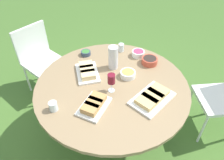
# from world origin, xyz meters

# --- Properties ---
(ground_plane) EXTENTS (40.00, 40.00, 0.00)m
(ground_plane) POSITION_xyz_m (0.00, 0.00, 0.00)
(ground_plane) COLOR #446B2B
(dining_table) EXTENTS (1.41, 1.41, 0.75)m
(dining_table) POSITION_xyz_m (0.00, 0.00, 0.65)
(dining_table) COLOR #4C4C51
(dining_table) RESTS_ON ground_plane
(chair_far_back) EXTENTS (0.49, 0.51, 0.89)m
(chair_far_back) POSITION_xyz_m (1.19, 0.22, 0.52)
(chair_far_back) COLOR silver
(chair_far_back) RESTS_ON ground_plane
(water_pitcher) EXTENTS (0.10, 0.09, 0.24)m
(water_pitcher) POSITION_xyz_m (0.20, -0.17, 0.87)
(water_pitcher) COLOR silver
(water_pitcher) RESTS_ON dining_table
(wine_glass) EXTENTS (0.07, 0.07, 0.18)m
(wine_glass) POSITION_xyz_m (-0.05, 0.05, 0.88)
(wine_glass) COLOR silver
(wine_glass) RESTS_ON dining_table
(platter_bread_main) EXTENTS (0.37, 0.32, 0.07)m
(platter_bread_main) POSITION_xyz_m (0.27, 0.09, 0.78)
(platter_bread_main) COLOR white
(platter_bread_main) RESTS_ON dining_table
(platter_charcuterie) EXTENTS (0.29, 0.41, 0.06)m
(platter_charcuterie) POSITION_xyz_m (-0.36, -0.15, 0.78)
(platter_charcuterie) COLOR white
(platter_charcuterie) RESTS_ON dining_table
(platter_sandwich_side) EXTENTS (0.30, 0.34, 0.07)m
(platter_sandwich_side) POSITION_xyz_m (-0.12, 0.28, 0.78)
(platter_sandwich_side) COLOR white
(platter_sandwich_side) RESTS_ON dining_table
(bowl_fries) EXTENTS (0.14, 0.14, 0.06)m
(bowl_fries) POSITION_xyz_m (0.00, -0.19, 0.78)
(bowl_fries) COLOR white
(bowl_fries) RESTS_ON dining_table
(bowl_salad) EXTENTS (0.10, 0.10, 0.05)m
(bowl_salad) POSITION_xyz_m (0.55, -0.08, 0.77)
(bowl_salad) COLOR #334256
(bowl_salad) RESTS_ON dining_table
(bowl_olives) EXTENTS (0.16, 0.16, 0.07)m
(bowl_olives) POSITION_xyz_m (0.02, -0.50, 0.79)
(bowl_olives) COLOR #B74733
(bowl_olives) RESTS_ON dining_table
(bowl_dip_red) EXTENTS (0.13, 0.13, 0.06)m
(bowl_dip_red) POSITION_xyz_m (0.19, -0.51, 0.78)
(bowl_dip_red) COLOR white
(bowl_dip_red) RESTS_ON dining_table
(cup_water_near) EXTENTS (0.07, 0.07, 0.08)m
(cup_water_near) POSITION_xyz_m (0.06, 0.55, 0.79)
(cup_water_near) COLOR silver
(cup_water_near) RESTS_ON dining_table
(cup_water_far) EXTENTS (0.06, 0.06, 0.09)m
(cup_water_far) POSITION_xyz_m (0.37, -0.43, 0.79)
(cup_water_far) COLOR silver
(cup_water_far) RESTS_ON dining_table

